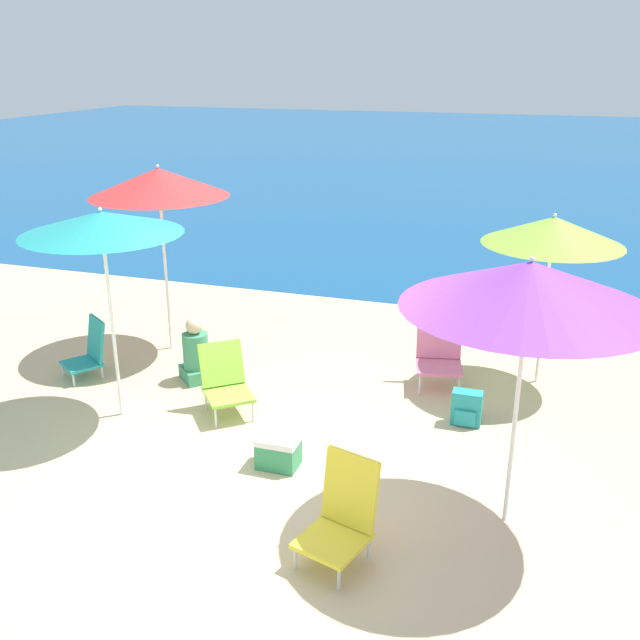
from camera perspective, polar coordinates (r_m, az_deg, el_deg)
name	(u,v)px	position (r m, az deg, el deg)	size (l,w,h in m)	color
ground_plane	(261,481)	(6.61, -4.74, -12.69)	(60.00, 60.00, 0.00)	#D1BA89
sea_water	(497,151)	(30.55, 14.01, 13.02)	(60.00, 40.00, 0.01)	navy
beach_umbrella_purple	(529,285)	(5.41, 16.41, 2.68)	(1.90, 1.90, 2.25)	white
beach_umbrella_teal	(101,223)	(7.28, -17.09, 7.41)	(1.58, 1.58, 2.23)	white
beach_umbrella_red	(159,182)	(8.98, -12.78, 10.68)	(1.70, 1.70, 2.38)	white
beach_umbrella_lime	(553,231)	(8.23, 18.16, 6.79)	(1.54, 1.54, 2.01)	white
beach_chair_yellow	(342,514)	(5.54, 1.78, -15.22)	(0.59, 0.65, 0.81)	silver
beach_chair_pink	(439,352)	(8.32, 9.51, -2.51)	(0.62, 0.66, 0.81)	silver
beach_chair_teal	(89,350)	(8.89, -17.97, -2.32)	(0.61, 0.62, 0.70)	silver
beach_chair_lime	(225,380)	(7.67, -7.59, -4.80)	(0.75, 0.76, 0.73)	silver
person_seated_near	(196,355)	(8.47, -9.89, -2.75)	(0.51, 0.51, 0.78)	#3F8C66
backpack_teal	(467,408)	(7.57, 11.65, -6.94)	(0.31, 0.19, 0.37)	teal
cooler_box	(278,451)	(6.73, -3.35, -10.43)	(0.39, 0.29, 0.31)	#338C59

